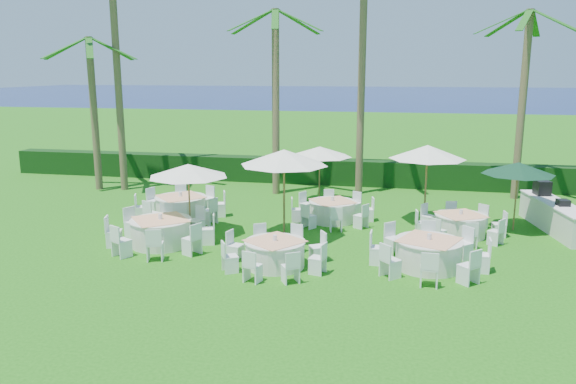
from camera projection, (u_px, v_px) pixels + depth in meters
name	position (u px, v px, depth m)	size (l,w,h in m)	color
ground	(287.00, 267.00, 15.78)	(120.00, 120.00, 0.00)	#1B5F10
hedge	(337.00, 172.00, 27.14)	(34.00, 1.00, 1.20)	black
ocean	(389.00, 97.00, 113.40)	(260.00, 260.00, 0.00)	#07124C
banquet_table_a	(161.00, 231.00, 17.68)	(3.34, 3.34, 1.01)	silver
banquet_table_b	(275.00, 253.00, 15.75)	(3.00, 3.00, 0.92)	silver
banquet_table_c	(428.00, 253.00, 15.65)	(3.27, 3.27, 0.99)	silver
banquet_table_d	(181.00, 207.00, 20.91)	(3.23, 3.23, 1.00)	silver
banquet_table_e	(332.00, 210.00, 20.50)	(3.02, 3.02, 0.92)	silver
banquet_table_f	(460.00, 225.00, 18.66)	(2.96, 2.96, 0.90)	silver
umbrella_a	(188.00, 170.00, 18.38)	(2.64, 2.64, 2.41)	brown
umbrella_b	(284.00, 157.00, 18.02)	(2.86, 2.86, 2.93)	brown
umbrella_c	(320.00, 152.00, 22.90)	(2.64, 2.64, 2.37)	brown
umbrella_d	(427.00, 152.00, 19.79)	(2.71, 2.71, 2.84)	brown
umbrella_green	(518.00, 168.00, 18.97)	(2.42, 2.42, 2.38)	brown
buffet_table	(555.00, 215.00, 19.29)	(1.65, 4.34, 1.51)	silver
palm_a	(117.00, 65.00, 24.83)	(4.37, 4.24, 10.30)	brown
palm_b	(276.00, 94.00, 24.24)	(4.27, 4.36, 7.96)	brown
palm_c	(362.00, 65.00, 24.01)	(4.40, 4.14, 10.33)	brown
palm_d	(523.00, 96.00, 23.30)	(4.38, 4.23, 7.85)	brown
palm_f	(93.00, 105.00, 25.28)	(4.40, 3.98, 6.87)	brown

